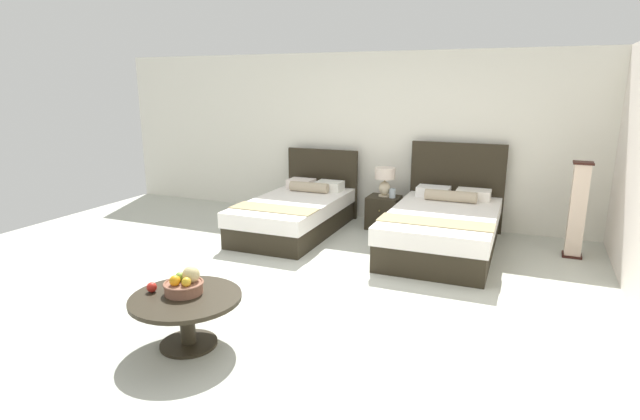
# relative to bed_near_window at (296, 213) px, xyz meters

# --- Properties ---
(ground_plane) EXTENTS (9.69, 9.55, 0.02)m
(ground_plane) POSITION_rel_bed_near_window_xyz_m (1.05, -1.78, -0.29)
(ground_plane) COLOR beige
(wall_back) EXTENTS (9.69, 0.12, 2.54)m
(wall_back) POSITION_rel_bed_near_window_xyz_m (1.05, 1.20, 0.99)
(wall_back) COLOR white
(wall_back) RESTS_ON ground
(bed_near_window) EXTENTS (1.19, 2.18, 1.07)m
(bed_near_window) POSITION_rel_bed_near_window_xyz_m (0.00, 0.00, 0.00)
(bed_near_window) COLOR black
(bed_near_window) RESTS_ON ground
(bed_near_corner) EXTENTS (1.34, 2.24, 1.27)m
(bed_near_corner) POSITION_rel_bed_near_window_xyz_m (2.09, 0.00, 0.03)
(bed_near_corner) COLOR black
(bed_near_corner) RESTS_ON ground
(nightstand) EXTENTS (0.46, 0.43, 0.48)m
(nightstand) POSITION_rel_bed_near_window_xyz_m (1.10, 0.65, -0.04)
(nightstand) COLOR black
(nightstand) RESTS_ON ground
(table_lamp) EXTENTS (0.29, 0.29, 0.42)m
(table_lamp) POSITION_rel_bed_near_window_xyz_m (1.10, 0.67, 0.47)
(table_lamp) COLOR beige
(table_lamp) RESTS_ON nightstand
(vase) EXTENTS (0.09, 0.09, 0.13)m
(vase) POSITION_rel_bed_near_window_xyz_m (1.24, 0.61, 0.27)
(vase) COLOR silver
(vase) RESTS_ON nightstand
(coffee_table) EXTENTS (0.89, 0.89, 0.43)m
(coffee_table) POSITION_rel_bed_near_window_xyz_m (0.63, -3.29, 0.05)
(coffee_table) COLOR black
(coffee_table) RESTS_ON ground
(fruit_bowl) EXTENTS (0.32, 0.32, 0.22)m
(fruit_bowl) POSITION_rel_bed_near_window_xyz_m (0.59, -3.24, 0.23)
(fruit_bowl) COLOR #8A5A46
(fruit_bowl) RESTS_ON coffee_table
(loose_apple) EXTENTS (0.08, 0.08, 0.08)m
(loose_apple) POSITION_rel_bed_near_window_xyz_m (0.33, -3.34, 0.19)
(loose_apple) COLOR red
(loose_apple) RESTS_ON coffee_table
(floor_lamp_corner) EXTENTS (0.22, 0.22, 1.18)m
(floor_lamp_corner) POSITION_rel_bed_near_window_xyz_m (3.61, 0.37, 0.31)
(floor_lamp_corner) COLOR #361812
(floor_lamp_corner) RESTS_ON ground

